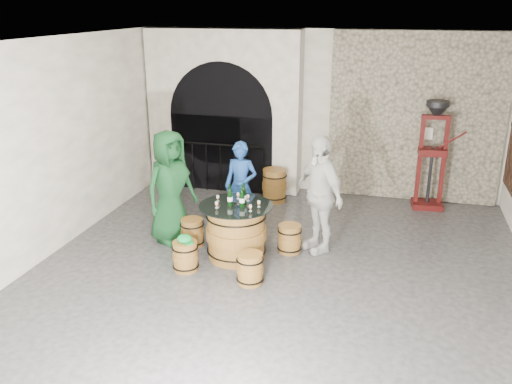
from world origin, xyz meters
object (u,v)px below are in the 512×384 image
(person_blue, at_px, (241,186))
(wine_bottle_left, at_px, (230,197))
(barrel_stool_right, at_px, (290,239))
(barrel_table, at_px, (236,232))
(barrel_stool_near_right, at_px, (250,269))
(side_barrel, at_px, (274,185))
(wine_bottle_center, at_px, (242,198))
(barrel_stool_far, at_px, (240,223))
(person_green, at_px, (170,187))
(wine_bottle_right, at_px, (244,195))
(barrel_stool_left, at_px, (192,232))
(barrel_stool_near_left, at_px, (185,256))
(corking_press, at_px, (433,147))
(person_white, at_px, (319,194))

(person_blue, distance_m, wine_bottle_left, 1.14)
(barrel_stool_right, bearing_deg, barrel_table, -152.24)
(barrel_stool_near_right, bearing_deg, side_barrel, 97.08)
(wine_bottle_center, bearing_deg, barrel_stool_right, 34.18)
(barrel_stool_near_right, bearing_deg, wine_bottle_center, 113.98)
(barrel_stool_right, distance_m, person_blue, 1.31)
(barrel_stool_far, distance_m, barrel_stool_near_right, 1.65)
(barrel_table, relative_size, person_green, 0.60)
(person_green, distance_m, wine_bottle_left, 1.17)
(barrel_stool_right, xyz_separation_m, wine_bottle_right, (-0.64, -0.30, 0.75))
(barrel_stool_left, bearing_deg, barrel_stool_near_left, -75.76)
(barrel_stool_near_left, distance_m, person_green, 1.31)
(barrel_table, relative_size, barrel_stool_right, 2.48)
(person_blue, distance_m, wine_bottle_right, 1.06)
(barrel_stool_left, bearing_deg, person_blue, 56.19)
(barrel_stool_far, bearing_deg, barrel_stool_near_left, -106.33)
(barrel_stool_near_right, relative_size, corking_press, 0.22)
(barrel_stool_near_left, height_order, person_white, person_white)
(person_green, distance_m, wine_bottle_right, 1.31)
(wine_bottle_left, xyz_separation_m, wine_bottle_right, (0.18, 0.12, 0.00))
(barrel_stool_right, bearing_deg, wine_bottle_center, -145.82)
(barrel_stool_right, bearing_deg, person_green, -178.80)
(person_green, xyz_separation_m, side_barrel, (1.19, 2.20, -0.59))
(barrel_table, relative_size, barrel_stool_far, 2.48)
(barrel_stool_far, xyz_separation_m, barrel_stool_near_left, (-0.41, -1.40, 0.00))
(barrel_stool_far, height_order, barrel_stool_near_left, same)
(person_blue, relative_size, person_white, 0.83)
(barrel_stool_near_left, bearing_deg, person_green, 122.38)
(barrel_table, xyz_separation_m, wine_bottle_right, (0.10, 0.09, 0.56))
(barrel_stool_far, height_order, barrel_stool_right, same)
(barrel_stool_near_right, relative_size, barrel_stool_near_left, 1.00)
(wine_bottle_left, bearing_deg, wine_bottle_right, 34.70)
(wine_bottle_left, relative_size, side_barrel, 0.51)
(wine_bottle_left, height_order, corking_press, corking_press)
(barrel_stool_left, relative_size, corking_press, 0.22)
(person_green, xyz_separation_m, person_blue, (0.95, 0.73, -0.15))
(wine_bottle_center, xyz_separation_m, corking_press, (2.76, 2.99, 0.20))
(barrel_stool_far, xyz_separation_m, side_barrel, (0.18, 1.73, 0.10))
(side_barrel, xyz_separation_m, corking_press, (2.86, 0.40, 0.85))
(barrel_stool_far, xyz_separation_m, wine_bottle_center, (0.29, -0.86, 0.75))
(wine_bottle_center, xyz_separation_m, side_barrel, (-0.10, 2.59, -0.65))
(person_blue, bearing_deg, person_green, -139.54)
(barrel_stool_near_left, height_order, wine_bottle_right, wine_bottle_right)
(person_white, bearing_deg, corking_press, 101.16)
(barrel_stool_right, bearing_deg, barrel_stool_left, -174.30)
(person_blue, height_order, corking_press, corking_press)
(barrel_stool_near_right, bearing_deg, barrel_stool_near_left, 172.15)
(barrel_stool_right, distance_m, wine_bottle_left, 1.19)
(barrel_stool_right, distance_m, wine_bottle_right, 1.03)
(person_white, bearing_deg, person_blue, -151.47)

